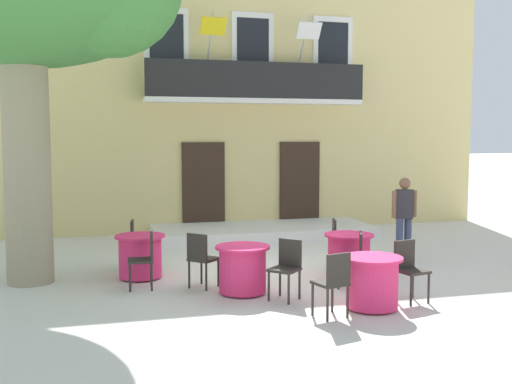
# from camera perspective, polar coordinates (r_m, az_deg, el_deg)

# --- Properties ---
(ground_plane) EXTENTS (120.00, 120.00, 0.00)m
(ground_plane) POSITION_cam_1_polar(r_m,az_deg,el_deg) (11.18, 1.32, -7.53)
(ground_plane) COLOR silver
(building_facade) EXTENTS (13.00, 5.09, 7.50)m
(building_facade) POSITION_cam_1_polar(r_m,az_deg,el_deg) (17.95, -2.00, 9.37)
(building_facade) COLOR #DBC67F
(building_facade) RESTS_ON ground
(entrance_step_platform) EXTENTS (5.36, 2.13, 0.25)m
(entrance_step_platform) POSITION_cam_1_polar(r_m,az_deg,el_deg) (15.14, 0.68, -3.64)
(entrance_step_platform) COLOR silver
(entrance_step_platform) RESTS_ON ground
(cafe_table_near_tree) EXTENTS (0.86, 0.86, 0.76)m
(cafe_table_near_tree) POSITION_cam_1_polar(r_m,az_deg,el_deg) (9.68, -1.25, -7.17)
(cafe_table_near_tree) COLOR #E52D66
(cafe_table_near_tree) RESTS_ON ground
(cafe_chair_near_tree_0) EXTENTS (0.57, 0.57, 0.91)m
(cafe_chair_near_tree_0) POSITION_cam_1_polar(r_m,az_deg,el_deg) (9.33, 2.88, -6.79)
(cafe_chair_near_tree_0) COLOR #2D2823
(cafe_chair_near_tree_0) RESTS_ON ground
(cafe_chair_near_tree_1) EXTENTS (0.57, 0.57, 0.91)m
(cafe_chair_near_tree_1) POSITION_cam_1_polar(r_m,az_deg,el_deg) (10.00, -5.15, -5.98)
(cafe_chair_near_tree_1) COLOR #2D2823
(cafe_chair_near_tree_1) RESTS_ON ground
(cafe_table_middle) EXTENTS (0.86, 0.86, 0.76)m
(cafe_table_middle) POSITION_cam_1_polar(r_m,az_deg,el_deg) (9.00, 10.76, -8.23)
(cafe_table_middle) COLOR #E52D66
(cafe_table_middle) RESTS_ON ground
(cafe_chair_middle_0) EXTENTS (0.48, 0.48, 0.91)m
(cafe_chair_middle_0) POSITION_cam_1_polar(r_m,az_deg,el_deg) (9.50, 14.05, -6.73)
(cafe_chair_middle_0) COLOR #2D2823
(cafe_chair_middle_0) RESTS_ON ground
(cafe_chair_middle_1) EXTENTS (0.49, 0.49, 0.91)m
(cafe_chair_middle_1) POSITION_cam_1_polar(r_m,az_deg,el_deg) (8.45, 7.24, -8.12)
(cafe_chair_middle_1) COLOR #2D2823
(cafe_chair_middle_1) RESTS_ON ground
(cafe_table_front) EXTENTS (0.86, 0.86, 0.76)m
(cafe_table_front) POSITION_cam_1_polar(r_m,az_deg,el_deg) (10.93, 8.64, -5.78)
(cafe_table_front) COLOR #E52D66
(cafe_table_front) RESTS_ON ground
(cafe_chair_front_0) EXTENTS (0.50, 0.50, 0.91)m
(cafe_chair_front_0) POSITION_cam_1_polar(r_m,az_deg,el_deg) (11.63, 7.79, -4.41)
(cafe_chair_front_0) COLOR #2D2823
(cafe_chair_front_0) RESTS_ON ground
(cafe_chair_front_1) EXTENTS (0.53, 0.53, 0.91)m
(cafe_chair_front_1) POSITION_cam_1_polar(r_m,az_deg,el_deg) (10.17, 9.11, -5.84)
(cafe_chair_front_1) COLOR #2D2823
(cafe_chair_front_1) RESTS_ON ground
(cafe_table_far_side) EXTENTS (0.86, 0.86, 0.76)m
(cafe_table_far_side) POSITION_cam_1_polar(r_m,az_deg,el_deg) (10.86, -10.73, -5.88)
(cafe_table_far_side) COLOR #E52D66
(cafe_table_far_side) RESTS_ON ground
(cafe_chair_far_side_0) EXTENTS (0.43, 0.43, 0.91)m
(cafe_chair_far_side_0) POSITION_cam_1_polar(r_m,az_deg,el_deg) (10.10, -10.28, -5.93)
(cafe_chair_far_side_0) COLOR #2D2823
(cafe_chair_far_side_0) RESTS_ON ground
(cafe_chair_far_side_1) EXTENTS (0.45, 0.45, 0.91)m
(cafe_chair_far_side_1) POSITION_cam_1_polar(r_m,az_deg,el_deg) (11.58, -10.92, -4.50)
(cafe_chair_far_side_1) COLOR #2D2823
(cafe_chair_far_side_1) RESTS_ON ground
(pedestrian_mid_plaza) EXTENTS (0.53, 0.37, 1.66)m
(pedestrian_mid_plaza) POSITION_cam_1_polar(r_m,az_deg,el_deg) (12.22, 13.63, -2.09)
(pedestrian_mid_plaza) COLOR #384260
(pedestrian_mid_plaza) RESTS_ON ground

